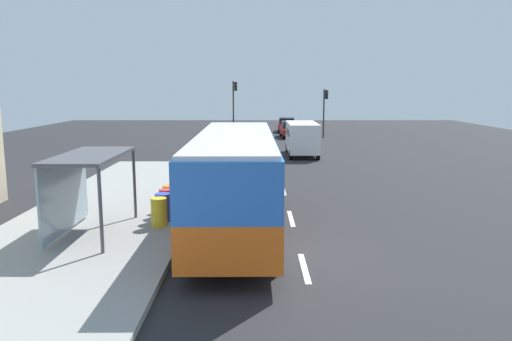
% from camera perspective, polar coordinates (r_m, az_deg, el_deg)
% --- Properties ---
extents(ground_plane, '(56.00, 92.00, 0.04)m').
position_cam_1_polar(ground_plane, '(27.81, 2.04, -0.26)').
color(ground_plane, '#262628').
extents(sidewalk_platform, '(6.20, 30.00, 0.18)m').
position_cam_1_polar(sidewalk_platform, '(16.93, -18.72, -6.74)').
color(sidewalk_platform, '#999993').
rests_on(sidewalk_platform, ground).
extents(lane_stripe_seg_1, '(0.16, 2.20, 0.01)m').
position_cam_1_polar(lane_stripe_seg_1, '(13.30, 5.53, -11.11)').
color(lane_stripe_seg_1, silver).
rests_on(lane_stripe_seg_1, ground).
extents(lane_stripe_seg_2, '(0.16, 2.20, 0.01)m').
position_cam_1_polar(lane_stripe_seg_2, '(18.05, 4.00, -5.54)').
color(lane_stripe_seg_2, silver).
rests_on(lane_stripe_seg_2, ground).
extents(lane_stripe_seg_3, '(0.16, 2.20, 0.01)m').
position_cam_1_polar(lane_stripe_seg_3, '(22.91, 3.12, -2.30)').
color(lane_stripe_seg_3, silver).
rests_on(lane_stripe_seg_3, ground).
extents(lane_stripe_seg_4, '(0.16, 2.20, 0.01)m').
position_cam_1_polar(lane_stripe_seg_4, '(27.81, 2.56, -0.20)').
color(lane_stripe_seg_4, silver).
rests_on(lane_stripe_seg_4, ground).
extents(lane_stripe_seg_5, '(0.16, 2.20, 0.01)m').
position_cam_1_polar(lane_stripe_seg_5, '(32.75, 2.16, 1.27)').
color(lane_stripe_seg_5, silver).
rests_on(lane_stripe_seg_5, ground).
extents(lane_stripe_seg_6, '(0.16, 2.20, 0.01)m').
position_cam_1_polar(lane_stripe_seg_6, '(37.70, 1.87, 2.35)').
color(lane_stripe_seg_6, silver).
rests_on(lane_stripe_seg_6, ground).
extents(lane_stripe_seg_7, '(0.16, 2.20, 0.01)m').
position_cam_1_polar(lane_stripe_seg_7, '(42.66, 1.65, 3.18)').
color(lane_stripe_seg_7, silver).
rests_on(lane_stripe_seg_7, ground).
extents(bus, '(2.62, 11.03, 3.21)m').
position_cam_1_polar(bus, '(16.30, -2.49, -0.53)').
color(bus, orange).
rests_on(bus, ground).
extents(white_van, '(2.05, 5.21, 2.30)m').
position_cam_1_polar(white_van, '(34.75, 5.27, 3.93)').
color(white_van, white).
rests_on(white_van, ground).
extents(sedan_near, '(1.97, 4.46, 1.52)m').
position_cam_1_polar(sedan_near, '(47.81, 3.93, 4.78)').
color(sedan_near, '#A51919').
rests_on(sedan_near, ground).
extents(sedan_far, '(2.05, 4.50, 1.52)m').
position_cam_1_polar(sedan_far, '(53.85, 3.49, 5.31)').
color(sedan_far, '#A51919').
rests_on(sedan_far, ground).
extents(recycling_bin_yellow, '(0.52, 0.52, 0.95)m').
position_cam_1_polar(recycling_bin_yellow, '(16.57, -11.16, -4.74)').
color(recycling_bin_yellow, yellow).
rests_on(recycling_bin_yellow, sidewalk_platform).
extents(recycling_bin_blue, '(0.52, 0.52, 0.95)m').
position_cam_1_polar(recycling_bin_blue, '(17.24, -10.72, -4.18)').
color(recycling_bin_blue, blue).
rests_on(recycling_bin_blue, sidewalk_platform).
extents(recycling_bin_red, '(0.52, 0.52, 0.95)m').
position_cam_1_polar(recycling_bin_red, '(17.91, -10.31, -3.65)').
color(recycling_bin_red, red).
rests_on(recycling_bin_red, sidewalk_platform).
extents(recycling_bin_orange, '(0.52, 0.52, 0.95)m').
position_cam_1_polar(recycling_bin_orange, '(18.58, -9.93, -3.16)').
color(recycling_bin_orange, orange).
rests_on(recycling_bin_orange, sidewalk_platform).
extents(traffic_light_near_side, '(0.49, 0.28, 4.58)m').
position_cam_1_polar(traffic_light_near_side, '(47.58, 7.89, 7.44)').
color(traffic_light_near_side, '#2D2D2D').
rests_on(traffic_light_near_side, ground).
extents(traffic_light_far_side, '(0.49, 0.28, 5.34)m').
position_cam_1_polar(traffic_light_far_side, '(47.96, -2.58, 8.09)').
color(traffic_light_far_side, '#2D2D2D').
rests_on(traffic_light_far_side, ground).
extents(bus_shelter, '(1.80, 4.00, 2.50)m').
position_cam_1_polar(bus_shelter, '(16.14, -19.58, -0.26)').
color(bus_shelter, '#4C4C51').
rests_on(bus_shelter, sidewalk_platform).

